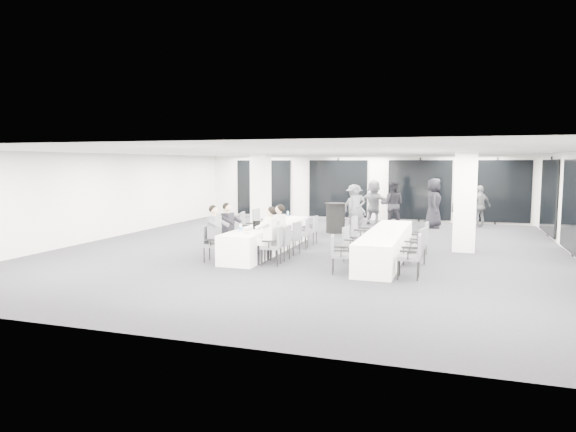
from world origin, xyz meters
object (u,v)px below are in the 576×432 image
Objects in this scene: chair_main_right_mid at (293,236)px; chair_side_left_near at (338,252)px; chair_main_left_near at (211,241)px; chair_main_right_far at (312,228)px; chair_main_left_second at (225,237)px; chair_main_left_fourth at (248,227)px; standing_guest_a at (356,206)px; banquet_table_side at (386,245)px; standing_guest_b at (392,201)px; standing_guest_h at (460,211)px; chair_side_right_near at (413,253)px; ice_bucket_near at (257,225)px; chair_main_right_second at (283,241)px; banquet_table_main at (269,238)px; chair_side_right_mid at (418,244)px; standing_guest_d at (480,204)px; standing_guest_e at (434,200)px; chair_side_right_far at (422,236)px; ice_bucket_far at (280,217)px; chair_side_left_mid at (350,242)px; chair_main_right_fourth at (303,231)px; standing_guest_g at (257,198)px; cocktail_table at (336,218)px; standing_guest_c at (354,204)px; chair_main_right_near at (274,243)px; standing_guest_f at (374,199)px; chair_side_left_far at (360,232)px; chair_main_left_mid at (237,234)px.

chair_main_right_mid is 1.04× the size of chair_side_left_near.
chair_main_left_near is 3.89m from chair_main_right_far.
chair_main_right_mid is at bearing 129.28° from chair_main_left_second.
standing_guest_a reaches higher than chair_main_left_fourth.
standing_guest_b reaches higher than banquet_table_side.
chair_side_right_near is at bearing 133.40° from standing_guest_h.
ice_bucket_near is (0.86, -1.44, 0.28)m from chair_main_left_fourth.
chair_side_left_near is (1.68, -1.08, -0.02)m from chair_main_right_second.
chair_side_right_mid reaches higher than banquet_table_main.
chair_main_right_second is 7.36m from standing_guest_h.
standing_guest_e is (-1.70, -0.78, 0.16)m from standing_guest_d.
chair_side_right_far is (4.16, 0.70, 0.14)m from banquet_table_main.
ice_bucket_far is at bearing 55.19° from standing_guest_b.
ice_bucket_far reaches higher than chair_main_right_mid.
standing_guest_b is 7.47m from ice_bucket_near.
chair_main_left_second is 1.04× the size of chair_side_left_mid.
standing_guest_a reaches higher than chair_main_right_fourth.
chair_side_left_mid is at bearing 168.90° from chair_side_left_near.
standing_guest_a is at bearing 40.03° from chair_side_right_mid.
chair_main_left_near is at bearing -56.29° from standing_guest_g.
chair_main_right_far is (-0.13, -2.72, -0.04)m from cocktail_table.
chair_main_right_near is at bearing 117.47° from standing_guest_c.
standing_guest_c reaches higher than chair_main_left_second.
banquet_table_side is 8.59m from standing_guest_g.
standing_guest_f is 4.01m from standing_guest_h.
cocktail_table reaches higher than chair_side_right_mid.
standing_guest_e is 6.93m from standing_guest_g.
chair_side_left_far is 0.55× the size of standing_guest_d.
chair_side_right_far is at bearing -57.85° from chair_main_right_second.
chair_side_left_near is 6.85m from standing_guest_a.
chair_side_right_mid is (3.33, -1.43, 0.02)m from chair_main_right_fourth.
chair_main_left_mid is 0.41× the size of standing_guest_g.
standing_guest_c reaches higher than chair_side_right_far.
chair_side_right_near is at bearing 127.81° from standing_guest_f.
chair_main_right_fourth is (0.00, 0.97, -0.00)m from chair_main_right_mid.
chair_main_left_fourth is 0.55× the size of standing_guest_c.
chair_main_left_fourth is at bearing -115.06° from cocktail_table.
chair_main_right_near is at bearing 131.34° from chair_side_right_far.
chair_side_right_mid is 0.49× the size of standing_guest_c.
chair_main_right_fourth reaches higher than chair_side_left_mid.
standing_guest_e is 9.19× the size of ice_bucket_far.
chair_main_left_fourth is 2.00m from chair_main_right_far.
chair_main_right_mid is 0.51× the size of standing_guest_h.
standing_guest_f reaches higher than chair_side_right_mid.
ice_bucket_near is (-5.14, -5.73, -0.01)m from standing_guest_h.
chair_side_right_mid is 0.43× the size of standing_guest_e.
cocktail_table is at bearing 37.79° from standing_guest_b.
chair_main_right_mid is at bearing -91.57° from cocktail_table.
chair_main_left_fourth is 5.15m from chair_side_right_mid.
standing_guest_e reaches higher than chair_main_right_far.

